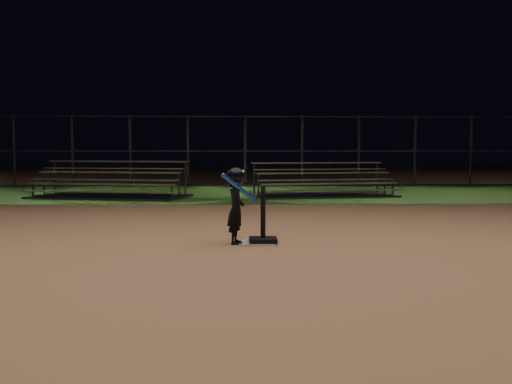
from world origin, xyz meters
name	(u,v)px	position (x,y,z in m)	size (l,w,h in m)	color
ground	(258,244)	(0.00, 0.00, 0.00)	(80.00, 80.00, 0.00)	#AE734F
grass_strip	(247,192)	(0.00, 10.00, 0.01)	(60.00, 8.00, 0.01)	#294F19
home_plate	(258,243)	(0.00, 0.00, 0.01)	(0.45, 0.45, 0.02)	beige
batting_tee	(263,232)	(0.07, -0.01, 0.17)	(0.38, 0.38, 0.78)	black
child_batter	(236,203)	(-0.31, -0.01, 0.57)	(0.50, 0.51, 1.07)	black
bleacher_left	(109,190)	(-3.73, 8.14, 0.21)	(4.40, 2.85, 0.99)	#B7B7BC
bleacher_right	(323,189)	(2.11, 8.46, 0.19)	(4.13, 2.56, 0.94)	#B6B6BB
backstop_fence	(245,151)	(0.00, 13.00, 1.25)	(20.08, 0.08, 2.50)	#38383D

